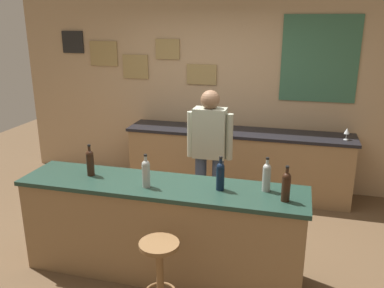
{
  "coord_description": "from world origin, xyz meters",
  "views": [
    {
      "loc": [
        1.15,
        -3.61,
        2.36
      ],
      "look_at": [
        0.07,
        0.45,
        1.05
      ],
      "focal_mm": 37.86,
      "sensor_mm": 36.0,
      "label": 1
    }
  ],
  "objects_px": {
    "bartender": "(210,150)",
    "wine_bottle_e": "(286,186)",
    "wine_bottle_c": "(220,175)",
    "wine_glass_b": "(205,121)",
    "wine_bottle_a": "(90,162)",
    "wine_glass_a": "(196,120)",
    "bar_stool": "(160,267)",
    "wine_glass_c": "(223,124)",
    "wine_bottle_b": "(146,173)",
    "wine_bottle_d": "(267,176)",
    "wine_glass_d": "(347,131)"
  },
  "relations": [
    {
      "from": "bar_stool",
      "to": "wine_bottle_b",
      "type": "bearing_deg",
      "value": 120.27
    },
    {
      "from": "wine_bottle_a",
      "to": "wine_bottle_b",
      "type": "distance_m",
      "value": 0.63
    },
    {
      "from": "wine_bottle_a",
      "to": "wine_glass_a",
      "type": "xyz_separation_m",
      "value": [
        0.52,
        2.02,
        -0.05
      ]
    },
    {
      "from": "wine_bottle_d",
      "to": "wine_glass_b",
      "type": "distance_m",
      "value": 2.2
    },
    {
      "from": "bar_stool",
      "to": "bartender",
      "type": "bearing_deg",
      "value": 88.36
    },
    {
      "from": "wine_bottle_d",
      "to": "wine_glass_a",
      "type": "distance_m",
      "value": 2.26
    },
    {
      "from": "wine_glass_c",
      "to": "wine_bottle_b",
      "type": "bearing_deg",
      "value": -98.2
    },
    {
      "from": "bartender",
      "to": "wine_bottle_b",
      "type": "relative_size",
      "value": 5.29
    },
    {
      "from": "wine_bottle_b",
      "to": "wine_bottle_c",
      "type": "distance_m",
      "value": 0.66
    },
    {
      "from": "bar_stool",
      "to": "wine_glass_a",
      "type": "xyz_separation_m",
      "value": [
        -0.38,
        2.63,
        0.55
      ]
    },
    {
      "from": "bar_stool",
      "to": "wine_glass_a",
      "type": "height_order",
      "value": "wine_glass_a"
    },
    {
      "from": "wine_glass_b",
      "to": "wine_bottle_c",
      "type": "bearing_deg",
      "value": -73.35
    },
    {
      "from": "wine_bottle_e",
      "to": "bartender",
      "type": "bearing_deg",
      "value": 128.9
    },
    {
      "from": "wine_glass_d",
      "to": "wine_bottle_c",
      "type": "bearing_deg",
      "value": -121.76
    },
    {
      "from": "wine_glass_c",
      "to": "wine_glass_d",
      "type": "relative_size",
      "value": 1.0
    },
    {
      "from": "bartender",
      "to": "wine_glass_c",
      "type": "height_order",
      "value": "bartender"
    },
    {
      "from": "bartender",
      "to": "wine_bottle_c",
      "type": "bearing_deg",
      "value": -72.4
    },
    {
      "from": "wine_glass_b",
      "to": "wine_bottle_e",
      "type": "bearing_deg",
      "value": -61.19
    },
    {
      "from": "wine_bottle_d",
      "to": "wine_glass_d",
      "type": "bearing_deg",
      "value": 66.27
    },
    {
      "from": "wine_bottle_b",
      "to": "wine_glass_d",
      "type": "bearing_deg",
      "value": 48.06
    },
    {
      "from": "bartender",
      "to": "wine_bottle_a",
      "type": "bearing_deg",
      "value": -133.83
    },
    {
      "from": "wine_bottle_b",
      "to": "wine_glass_c",
      "type": "relative_size",
      "value": 1.97
    },
    {
      "from": "bartender",
      "to": "wine_glass_c",
      "type": "distance_m",
      "value": 0.95
    },
    {
      "from": "wine_glass_a",
      "to": "wine_glass_b",
      "type": "bearing_deg",
      "value": 2.87
    },
    {
      "from": "wine_bottle_d",
      "to": "wine_bottle_e",
      "type": "height_order",
      "value": "same"
    },
    {
      "from": "bartender",
      "to": "wine_bottle_e",
      "type": "bearing_deg",
      "value": -51.1
    },
    {
      "from": "bar_stool",
      "to": "wine_glass_a",
      "type": "bearing_deg",
      "value": 98.23
    },
    {
      "from": "bar_stool",
      "to": "wine_glass_a",
      "type": "relative_size",
      "value": 4.39
    },
    {
      "from": "wine_bottle_b",
      "to": "wine_bottle_e",
      "type": "xyz_separation_m",
      "value": [
        1.21,
        0.02,
        0.0
      ]
    },
    {
      "from": "wine_bottle_b",
      "to": "wine_bottle_e",
      "type": "relative_size",
      "value": 1.0
    },
    {
      "from": "wine_bottle_e",
      "to": "wine_glass_a",
      "type": "relative_size",
      "value": 1.97
    },
    {
      "from": "wine_bottle_c",
      "to": "wine_glass_b",
      "type": "relative_size",
      "value": 1.97
    },
    {
      "from": "wine_bottle_d",
      "to": "wine_glass_a",
      "type": "xyz_separation_m",
      "value": [
        -1.13,
        1.96,
        -0.05
      ]
    },
    {
      "from": "bar_stool",
      "to": "wine_bottle_d",
      "type": "height_order",
      "value": "wine_bottle_d"
    },
    {
      "from": "wine_bottle_b",
      "to": "wine_bottle_d",
      "type": "relative_size",
      "value": 1.0
    },
    {
      "from": "bar_stool",
      "to": "wine_bottle_b",
      "type": "distance_m",
      "value": 0.82
    },
    {
      "from": "wine_bottle_b",
      "to": "wine_bottle_d",
      "type": "distance_m",
      "value": 1.05
    },
    {
      "from": "wine_bottle_d",
      "to": "bartender",
      "type": "bearing_deg",
      "value": 127.56
    },
    {
      "from": "bar_stool",
      "to": "wine_bottle_d",
      "type": "bearing_deg",
      "value": 41.89
    },
    {
      "from": "wine_glass_d",
      "to": "wine_glass_c",
      "type": "bearing_deg",
      "value": -179.21
    },
    {
      "from": "wine_bottle_b",
      "to": "wine_glass_c",
      "type": "distance_m",
      "value": 2.08
    },
    {
      "from": "bartender",
      "to": "wine_glass_b",
      "type": "distance_m",
      "value": 1.09
    },
    {
      "from": "wine_bottle_c",
      "to": "wine_glass_c",
      "type": "height_order",
      "value": "wine_bottle_c"
    },
    {
      "from": "wine_bottle_e",
      "to": "wine_glass_a",
      "type": "height_order",
      "value": "wine_bottle_e"
    },
    {
      "from": "wine_glass_b",
      "to": "wine_bottle_d",
      "type": "bearing_deg",
      "value": -62.97
    },
    {
      "from": "bar_stool",
      "to": "wine_glass_d",
      "type": "xyz_separation_m",
      "value": [
        1.58,
        2.56,
        0.55
      ]
    },
    {
      "from": "wine_bottle_a",
      "to": "wine_glass_b",
      "type": "height_order",
      "value": "wine_bottle_a"
    },
    {
      "from": "bar_stool",
      "to": "wine_bottle_d",
      "type": "distance_m",
      "value": 1.17
    },
    {
      "from": "wine_bottle_c",
      "to": "wine_glass_a",
      "type": "relative_size",
      "value": 1.97
    },
    {
      "from": "wine_bottle_a",
      "to": "wine_bottle_d",
      "type": "bearing_deg",
      "value": 2.17
    }
  ]
}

